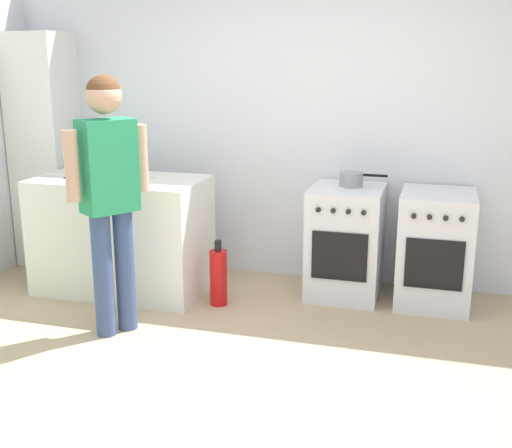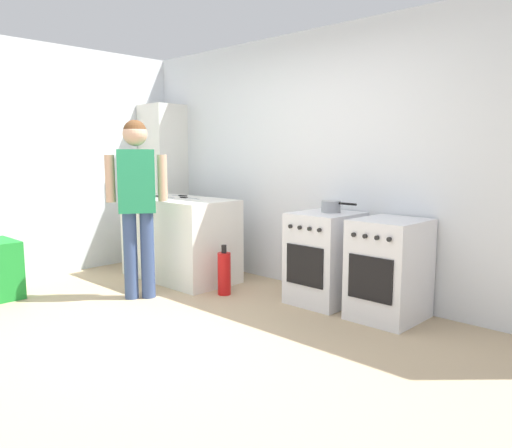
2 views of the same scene
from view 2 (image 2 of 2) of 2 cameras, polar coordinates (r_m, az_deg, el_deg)
The scene contains 14 objects.
ground_plane at distance 3.98m, azimuth -10.42°, elevation -12.53°, with size 8.00×8.00×0.00m, color tan.
back_wall at distance 5.11m, azimuth 7.34°, elevation 6.98°, with size 6.00×0.10×2.60m, color silver.
side_wall_left at distance 6.20m, azimuth -21.94°, elevation 6.66°, with size 0.10×3.10×2.60m, color silver.
counter_unit at distance 5.61m, azimuth -8.66°, elevation -1.67°, with size 1.30×0.70×0.90m, color silver.
oven_left at distance 4.70m, azimuth 7.87°, elevation -3.85°, with size 0.54×0.62×0.85m.
oven_right at distance 4.36m, azimuth 14.98°, elevation -5.02°, with size 0.53×0.62×0.85m.
pot at distance 4.66m, azimuth 8.60°, elevation 1.98°, with size 0.36×0.18×0.11m.
knife_carving at distance 5.84m, azimuth -12.21°, elevation 3.12°, with size 0.33×0.10×0.01m.
knife_chef at distance 5.52m, azimuth -7.66°, elevation 2.95°, with size 0.31×0.04×0.01m.
knife_bread at distance 5.71m, azimuth -10.47°, elevation 3.05°, with size 0.35×0.04×0.01m.
knife_paring at distance 5.85m, azimuth -8.60°, elevation 3.22°, with size 0.21×0.08×0.01m.
person at distance 4.85m, azimuth -13.45°, elevation 3.54°, with size 0.36×0.49×1.70m.
fire_extinguisher at distance 4.97m, azimuth -3.66°, elevation -5.62°, with size 0.13×0.13×0.50m.
larder_cabinet at distance 6.59m, azimuth -10.50°, elevation 4.55°, with size 0.48×0.44×2.00m, color silver.
Camera 2 is at (3.05, -2.15, 1.40)m, focal length 35.00 mm.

